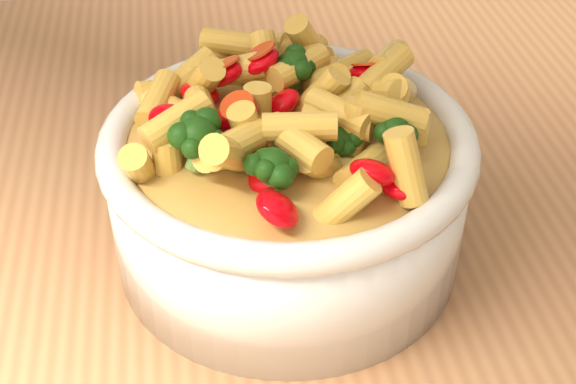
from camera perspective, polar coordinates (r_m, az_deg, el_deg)
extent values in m
cube|color=#B3794C|center=(0.60, -6.80, -3.21)|extent=(1.20, 0.80, 0.04)
cylinder|color=#B3794C|center=(1.29, 19.23, -5.58)|extent=(0.05, 0.05, 0.86)
cylinder|color=silver|center=(0.53, 0.00, -0.39)|extent=(0.23, 0.23, 0.09)
ellipsoid|color=silver|center=(0.55, 0.00, -2.72)|extent=(0.21, 0.21, 0.03)
torus|color=silver|center=(0.50, 0.00, 3.70)|extent=(0.24, 0.24, 0.02)
ellipsoid|color=gold|center=(0.50, 0.00, 3.70)|extent=(0.20, 0.20, 0.02)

